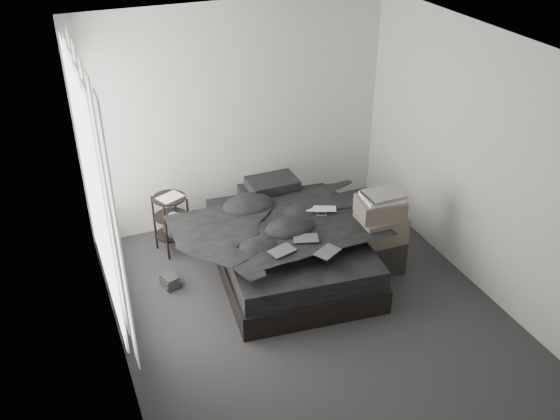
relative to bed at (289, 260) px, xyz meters
name	(u,v)px	position (x,y,z in m)	size (l,w,h in m)	color
floor	(311,313)	(-0.09, -0.76, -0.13)	(3.60, 4.20, 0.01)	#29292B
ceiling	(319,53)	(-0.09, -0.76, 2.47)	(3.60, 4.20, 0.01)	white
wall_back	(237,116)	(-0.09, 1.34, 1.17)	(3.60, 0.01, 2.60)	beige
wall_front	(460,355)	(-0.09, -2.86, 1.17)	(3.60, 0.01, 2.60)	beige
wall_left	(107,242)	(-1.89, -0.76, 1.17)	(0.01, 4.20, 2.60)	beige
wall_right	(482,164)	(1.71, -0.76, 1.17)	(0.01, 4.20, 2.60)	beige
window_left	(93,185)	(-1.87, 0.14, 1.22)	(0.02, 2.00, 2.30)	white
curtain_left	(99,191)	(-1.82, 0.14, 1.15)	(0.06, 2.12, 2.48)	white
bed	(289,260)	(0.00, 0.00, 0.00)	(1.49, 1.96, 0.27)	black
mattress	(290,241)	(0.00, 0.00, 0.24)	(1.43, 1.91, 0.21)	black
duvet	(291,226)	(-0.01, -0.05, 0.46)	(1.45, 1.68, 0.23)	black
pillow_lower	(266,194)	(0.03, 0.76, 0.41)	(0.59, 0.40, 0.13)	black
pillow_upper	(272,184)	(0.10, 0.74, 0.54)	(0.55, 0.38, 0.12)	black
laptop	(322,206)	(0.37, 0.01, 0.58)	(0.31, 0.20, 0.02)	silver
comic_a	(282,244)	(-0.29, -0.50, 0.58)	(0.25, 0.16, 0.01)	black
comic_b	(306,232)	(0.01, -0.38, 0.58)	(0.25, 0.16, 0.01)	black
comic_c	(328,245)	(0.10, -0.68, 0.59)	(0.25, 0.16, 0.01)	black
side_stand	(172,224)	(-1.06, 0.86, 0.20)	(0.37, 0.37, 0.68)	black
papers	(170,197)	(-1.05, 0.86, 0.55)	(0.26, 0.19, 0.01)	white
floor_books	(170,281)	(-1.27, 0.20, -0.06)	(0.14, 0.20, 0.14)	black
box_lower	(377,254)	(0.88, -0.33, 0.06)	(0.51, 0.40, 0.38)	black
box_mid	(381,228)	(0.89, -0.34, 0.39)	(0.48, 0.38, 0.29)	#544C42
box_upper	(380,207)	(0.87, -0.33, 0.63)	(0.46, 0.37, 0.20)	#544C42
art_book_white	(382,197)	(0.88, -0.33, 0.75)	(0.39, 0.31, 0.04)	silver
art_book_snake	(384,194)	(0.89, -0.34, 0.79)	(0.38, 0.30, 0.04)	silver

